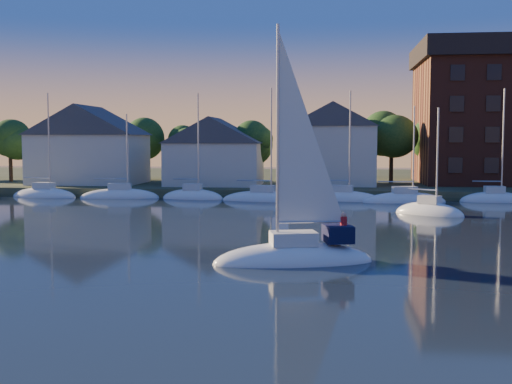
% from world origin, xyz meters
% --- Properties ---
extents(ground, '(260.00, 260.00, 0.00)m').
position_xyz_m(ground, '(0.00, 0.00, 0.00)').
color(ground, black).
rests_on(ground, ground).
extents(shoreline_land, '(160.00, 50.00, 2.00)m').
position_xyz_m(shoreline_land, '(0.00, 75.00, 0.00)').
color(shoreline_land, '#313A22').
rests_on(shoreline_land, ground).
extents(wooden_dock, '(120.00, 3.00, 1.00)m').
position_xyz_m(wooden_dock, '(0.00, 52.00, 0.00)').
color(wooden_dock, brown).
rests_on(wooden_dock, ground).
extents(clubhouse_west, '(13.65, 9.45, 9.64)m').
position_xyz_m(clubhouse_west, '(-22.00, 58.00, 5.93)').
color(clubhouse_west, beige).
rests_on(clubhouse_west, shoreline_land).
extents(clubhouse_centre, '(11.55, 8.40, 8.08)m').
position_xyz_m(clubhouse_centre, '(-6.00, 57.00, 5.13)').
color(clubhouse_centre, beige).
rests_on(clubhouse_centre, shoreline_land).
extents(clubhouse_east, '(10.50, 8.40, 9.80)m').
position_xyz_m(clubhouse_east, '(8.00, 59.00, 6.00)').
color(clubhouse_east, beige).
rests_on(clubhouse_east, shoreline_land).
extents(tree_line, '(93.40, 5.40, 8.90)m').
position_xyz_m(tree_line, '(2.00, 63.00, 7.18)').
color(tree_line, '#39291A').
rests_on(tree_line, shoreline_land).
extents(moored_fleet, '(71.50, 2.40, 12.05)m').
position_xyz_m(moored_fleet, '(-8.00, 49.00, 0.10)').
color(moored_fleet, white).
rests_on(moored_fleet, ground).
extents(hero_sailboat, '(8.94, 4.77, 13.42)m').
position_xyz_m(hero_sailboat, '(6.03, 14.59, 0.57)').
color(hero_sailboat, white).
rests_on(hero_sailboat, ground).
extents(drifting_sailboat_right, '(6.39, 5.25, 10.24)m').
position_xyz_m(drifting_sailboat_right, '(16.26, 37.44, 0.10)').
color(drifting_sailboat_right, white).
rests_on(drifting_sailboat_right, ground).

